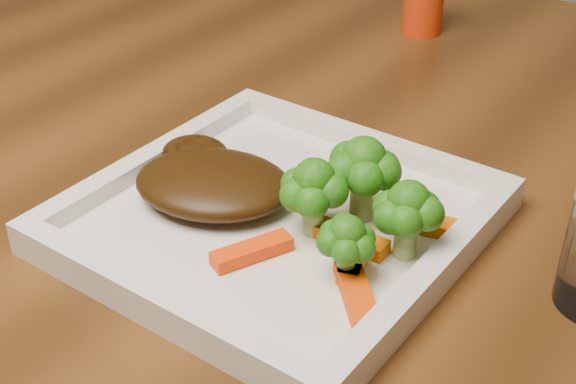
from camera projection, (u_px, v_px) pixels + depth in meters
The scene contains 12 objects.
plate at pixel (277, 223), 0.59m from camera, with size 0.27×0.27×0.01m, color white.
steak at pixel (213, 183), 0.60m from camera, with size 0.12×0.09×0.03m, color #392208.
broccoli_0 at pixel (363, 176), 0.57m from camera, with size 0.06×0.06×0.07m, color #226711, non-canonical shape.
broccoli_1 at pixel (408, 216), 0.53m from camera, with size 0.05×0.05×0.06m, color #135D0F, non-canonical shape.
broccoli_2 at pixel (347, 241), 0.51m from camera, with size 0.04×0.04×0.06m, color #1F5C0F, non-canonical shape.
broccoli_3 at pixel (314, 196), 0.56m from camera, with size 0.06×0.06×0.06m, color #356611, non-canonical shape.
carrot_1 at pixel (356, 293), 0.51m from camera, with size 0.06×0.02×0.01m, color #E73E03.
carrot_2 at pixel (252, 251), 0.54m from camera, with size 0.06×0.02×0.01m, color #FC3904.
carrot_3 at pixel (431, 225), 0.57m from camera, with size 0.06×0.02×0.01m, color #C75A03.
carrot_4 at pixel (353, 180), 0.62m from camera, with size 0.06×0.01×0.01m, color #F36603.
carrot_5 at pixel (356, 255), 0.54m from camera, with size 0.06×0.01×0.01m, color #EC6003.
carrot_6 at pixel (347, 237), 0.56m from camera, with size 0.06×0.02×0.01m, color #D25C03.
Camera 1 is at (0.40, -0.46, 1.10)m, focal length 50.00 mm.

